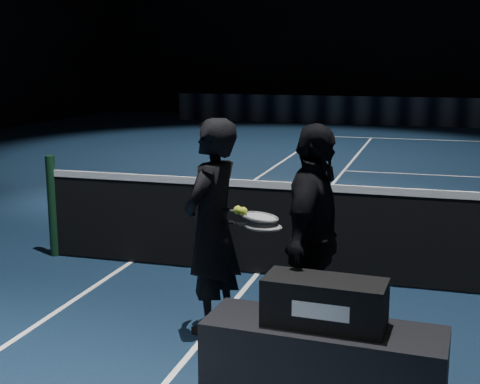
% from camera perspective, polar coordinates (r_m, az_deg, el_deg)
% --- Properties ---
extents(net_post_left, '(0.10, 0.10, 1.10)m').
position_cam_1_polar(net_post_left, '(7.47, -15.71, -1.18)').
color(net_post_left, black).
rests_on(net_post_left, floor).
extents(player_bench, '(1.56, 0.60, 0.46)m').
position_cam_1_polar(player_bench, '(4.45, 7.11, -13.93)').
color(player_bench, black).
rests_on(player_bench, floor).
extents(racket_bag, '(0.78, 0.37, 0.31)m').
position_cam_1_polar(racket_bag, '(4.30, 7.24, -9.31)').
color(racket_bag, black).
rests_on(racket_bag, player_bench).
extents(bag_signature, '(0.36, 0.02, 0.10)m').
position_cam_1_polar(bag_signature, '(4.14, 6.86, -10.10)').
color(bag_signature, white).
rests_on(bag_signature, racket_bag).
extents(player_a, '(0.51, 0.68, 1.68)m').
position_cam_1_polar(player_a, '(5.19, -2.40, -2.94)').
color(player_a, black).
rests_on(player_a, floor).
extents(player_b, '(0.46, 1.00, 1.68)m').
position_cam_1_polar(player_b, '(4.81, 6.23, -4.17)').
color(player_b, black).
rests_on(player_b, floor).
extents(racket_lower, '(0.71, 0.37, 0.03)m').
position_cam_1_polar(racket_lower, '(4.96, 2.00, -2.98)').
color(racket_lower, black).
rests_on(racket_lower, player_a).
extents(racket_upper, '(0.71, 0.33, 0.10)m').
position_cam_1_polar(racket_upper, '(5.00, 1.72, -2.14)').
color(racket_upper, black).
rests_on(racket_upper, player_b).
extents(tennis_balls, '(0.12, 0.10, 0.12)m').
position_cam_1_polar(tennis_balls, '(5.03, 0.07, -1.41)').
color(tennis_balls, '#C7EC32').
rests_on(tennis_balls, racket_upper).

